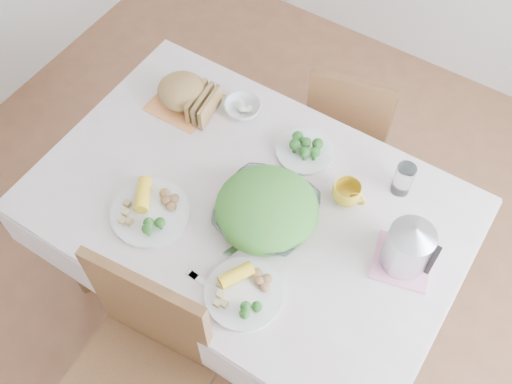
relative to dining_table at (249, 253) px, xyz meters
The scene contains 17 objects.
floor 0.38m from the dining_table, ahead, with size 3.60×3.60×0.00m, color brown.
dining_table is the anchor object (origin of this frame).
tablecloth 0.38m from the dining_table, ahead, with size 1.50×1.00×0.01m, color silver.
chair_far 0.83m from the dining_table, 88.15° to the left, with size 0.37×0.37×0.82m, color brown.
salad_bowl 0.44m from the dining_table, 14.00° to the right, with size 0.33×0.33×0.08m, color white.
dinner_plate_left 0.52m from the dining_table, 138.53° to the right, with size 0.28×0.28×0.02m, color white.
dinner_plate_right 0.53m from the dining_table, 59.07° to the right, with size 0.26×0.26×0.02m, color white.
broccoli_plate 0.50m from the dining_table, 78.92° to the left, with size 0.22×0.22×0.02m, color beige.
napkin 0.66m from the dining_table, 151.55° to the left, with size 0.24×0.24×0.00m, color #E88744.
bread_loaf 0.69m from the dining_table, 151.55° to the left, with size 0.20×0.19×0.12m, color brown.
fruit_bowl 0.59m from the dining_table, 126.05° to the left, with size 0.14×0.14×0.04m, color white.
yellow_mug 0.55m from the dining_table, 34.62° to the left, with size 0.11×0.11×0.08m, color gold.
glass_tumbler 0.71m from the dining_table, 38.55° to the left, with size 0.07×0.07×0.13m, color white.
pink_tray 0.69m from the dining_table, ahead, with size 0.19×0.19×0.01m, color pink.
electric_kettle 0.76m from the dining_table, ahead, with size 0.15×0.15×0.21m, color #B2B5BA.
fork_right 0.42m from the dining_table, 55.18° to the right, with size 0.02×0.22×0.00m, color silver.
knife 0.52m from the dining_table, 76.54° to the right, with size 0.02×0.18×0.00m, color silver.
Camera 1 is at (0.63, -0.93, 2.55)m, focal length 42.00 mm.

